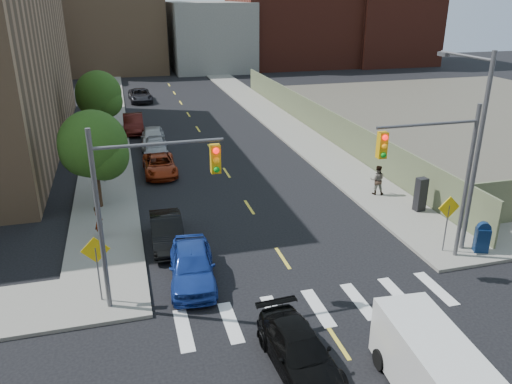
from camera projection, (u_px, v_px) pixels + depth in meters
ground at (364, 382)px, 15.29m from camera, size 160.00×160.00×0.00m
sidewalk_nw at (107, 111)px, 50.57m from camera, size 3.50×73.00×0.15m
sidewalk_ne at (255, 103)px, 54.37m from camera, size 3.50×73.00×0.15m
fence_north at (317, 119)px, 42.28m from camera, size 0.12×44.00×2.50m
gravel_lot at (484, 115)px, 49.04m from camera, size 36.00×42.00×0.06m
bg_bldg_midwest at (115, 20)px, 75.61m from camera, size 14.00×16.00×15.00m
bg_bldg_center at (209, 36)px, 78.17m from camera, size 12.00×16.00×10.00m
bg_bldg_east at (290, 14)px, 82.28m from camera, size 18.00×18.00×16.00m
bg_bldg_fareast at (383, 8)px, 84.04m from camera, size 14.00×16.00×18.00m
signal_nw at (141, 194)px, 17.53m from camera, size 4.59×0.30×7.00m
signal_ne at (439, 165)px, 20.46m from camera, size 4.59×0.30×7.00m
streetlight_ne at (473, 140)px, 21.56m from camera, size 0.25×3.70×9.00m
warn_sign_nw at (96, 257)px, 18.47m from camera, size 1.06×0.06×2.83m
warn_sign_ne at (448, 214)px, 22.14m from camera, size 1.06×0.06×2.83m
warn_sign_midwest at (102, 153)px, 30.57m from camera, size 1.06×0.06×2.83m
tree_west_near at (93, 148)px, 26.43m from camera, size 3.66×3.64×5.52m
tree_west_far at (99, 96)px, 39.88m from camera, size 3.66×3.64×5.52m
parked_car_blue at (192, 265)px, 20.36m from camera, size 2.26×4.68×1.54m
parked_car_black at (167, 231)px, 23.44m from camera, size 1.54×4.20×1.37m
parked_car_red at (160, 165)px, 32.78m from camera, size 2.07×4.47×1.24m
parked_car_silver at (156, 147)px, 36.72m from camera, size 1.94×4.33×1.23m
parked_car_white at (153, 137)px, 38.69m from camera, size 2.10×4.56×1.52m
parked_car_maroon at (133, 124)px, 42.69m from camera, size 1.68×4.68×1.53m
parked_car_grey at (140, 95)px, 55.04m from camera, size 2.56×5.15×1.40m
black_sedan at (299, 351)px, 15.67m from camera, size 2.03×4.42×1.25m
cargo_van at (430, 365)px, 14.37m from camera, size 2.21×4.74×2.12m
mailbox at (482, 237)px, 22.51m from camera, size 0.71×0.63×1.45m
payphone at (421, 194)px, 26.75m from camera, size 0.60×0.51×1.85m
pedestrian_west at (99, 222)px, 23.75m from camera, size 0.58×0.70×1.64m
pedestrian_east at (377, 180)px, 28.98m from camera, size 1.04×0.95×1.75m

